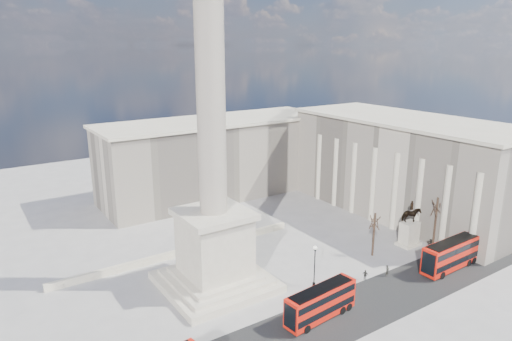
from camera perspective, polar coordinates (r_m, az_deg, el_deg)
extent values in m
plane|color=#9D9995|center=(61.12, -2.72, -16.01)|extent=(180.00, 180.00, 0.00)
cube|color=#262626|center=(56.82, 7.40, -18.81)|extent=(120.00, 9.00, 0.01)
cube|color=beige|center=(64.64, -5.08, -13.66)|extent=(14.00, 14.00, 1.00)
cube|color=beige|center=(64.28, -5.10, -13.08)|extent=(12.00, 12.00, 0.50)
cube|color=beige|center=(64.04, -5.11, -12.69)|extent=(10.00, 10.00, 0.50)
cube|color=beige|center=(62.16, -5.20, -9.23)|extent=(8.00, 8.00, 8.00)
cube|color=beige|center=(60.46, -5.30, -5.43)|extent=(9.00, 9.00, 0.80)
cylinder|color=gray|center=(56.69, -5.74, 11.24)|extent=(3.60, 3.60, 34.00)
cube|color=beige|center=(73.44, -9.29, -10.04)|extent=(40.00, 0.60, 1.10)
cube|color=#B1A591|center=(93.08, 18.20, 0.40)|extent=(18.00, 45.00, 18.00)
cube|color=beige|center=(91.25, 18.69, 6.05)|extent=(19.00, 46.00, 0.60)
cube|color=#B1A591|center=(99.73, -4.82, 1.51)|extent=(50.00, 16.00, 16.00)
cube|color=beige|center=(98.08, -4.93, 6.22)|extent=(51.00, 17.00, 0.60)
cube|color=red|center=(57.19, 8.08, -16.02)|extent=(10.17, 3.14, 3.68)
cube|color=black|center=(57.54, 8.06, -16.58)|extent=(9.77, 3.17, 0.82)
cube|color=black|center=(56.69, 8.12, -15.18)|extent=(9.77, 3.17, 0.82)
cube|color=black|center=(56.25, 8.16, -14.39)|extent=(9.15, 2.83, 0.05)
cylinder|color=black|center=(56.07, 5.57, -18.65)|extent=(1.21, 2.47, 1.00)
cylinder|color=black|center=(59.86, 9.94, -16.42)|extent=(1.21, 2.47, 1.00)
cylinder|color=black|center=(60.65, 10.72, -16.00)|extent=(1.21, 2.47, 1.00)
cube|color=red|center=(73.46, 23.20, -9.59)|extent=(10.94, 2.69, 4.01)
cube|color=black|center=(73.75, 23.14, -10.10)|extent=(10.51, 2.74, 0.89)
cube|color=black|center=(73.04, 23.28, -8.83)|extent=(10.51, 2.74, 0.89)
cube|color=black|center=(72.67, 23.37, -8.13)|extent=(9.85, 2.42, 0.06)
cylinder|color=black|center=(71.41, 21.46, -11.74)|extent=(1.14, 2.62, 1.09)
cylinder|color=black|center=(76.62, 24.30, -10.17)|extent=(1.14, 2.62, 1.09)
cylinder|color=black|center=(77.67, 24.81, -9.88)|extent=(1.14, 2.62, 1.09)
cube|color=red|center=(80.38, 26.66, -8.01)|extent=(10.13, 3.37, 3.66)
cube|color=black|center=(80.63, 26.61, -8.44)|extent=(9.75, 3.39, 0.81)
cube|color=black|center=(80.03, 26.75, -7.37)|extent=(9.75, 3.39, 0.81)
cube|color=black|center=(79.72, 26.82, -6.78)|extent=(9.12, 3.03, 0.05)
cylinder|color=black|center=(78.53, 25.07, -9.67)|extent=(1.26, 2.48, 0.99)
cylinder|color=black|center=(83.15, 27.68, -8.62)|extent=(1.26, 2.48, 0.99)
cylinder|color=black|center=(84.08, 28.16, -8.42)|extent=(1.26, 2.48, 0.99)
cylinder|color=black|center=(64.82, 7.25, -13.92)|extent=(0.40, 0.40, 0.45)
cylinder|color=black|center=(63.64, 7.32, -11.96)|extent=(0.15, 0.15, 5.45)
cylinder|color=black|center=(62.48, 7.40, -9.81)|extent=(0.27, 0.27, 0.27)
sphere|color=silver|center=(62.34, 7.42, -9.55)|extent=(0.51, 0.51, 0.51)
cube|color=beige|center=(80.23, 18.49, -8.65)|extent=(3.63, 2.73, 0.45)
cube|color=beige|center=(79.55, 18.60, -7.49)|extent=(2.91, 2.00, 4.00)
imported|color=black|center=(78.40, 18.80, -5.31)|extent=(3.19, 2.42, 2.45)
cylinder|color=black|center=(77.89, 18.89, -4.26)|extent=(0.45, 0.45, 1.09)
sphere|color=black|center=(77.65, 18.94, -3.74)|extent=(0.33, 0.33, 0.33)
cylinder|color=#332319|center=(79.90, 21.52, -6.00)|extent=(0.33, 0.33, 8.33)
cylinder|color=#332319|center=(73.58, 14.51, -7.76)|extent=(0.32, 0.32, 7.03)
cylinder|color=#332319|center=(88.19, 15.18, -4.14)|extent=(0.27, 0.27, 6.32)
imported|color=black|center=(68.89, 16.10, -11.97)|extent=(0.66, 0.46, 1.72)
imported|color=black|center=(79.05, 20.92, -8.67)|extent=(1.07, 0.91, 1.93)
imported|color=black|center=(67.29, 13.51, -12.57)|extent=(0.76, 0.95, 1.51)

